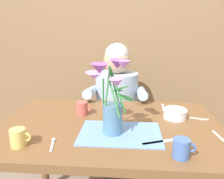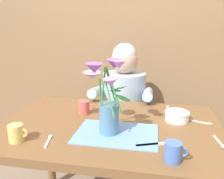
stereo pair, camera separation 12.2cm
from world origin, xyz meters
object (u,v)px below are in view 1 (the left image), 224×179
seated_person (117,113)px  ceramic_bowl (175,113)px  coffee_cup (82,108)px  tea_cup (18,138)px  dinner_knife (162,142)px  ceramic_mug (182,148)px  flower_vase (111,98)px

seated_person → ceramic_bowl: size_ratio=8.35×
coffee_cup → ceramic_bowl: bearing=-1.0°
coffee_cup → tea_cup: 0.44m
seated_person → tea_cup: seated_person is taller
seated_person → dinner_knife: seated_person is taller
ceramic_bowl → tea_cup: bearing=-153.1°
seated_person → dinner_knife: bearing=-75.2°
tea_cup → dinner_knife: bearing=7.6°
ceramic_bowl → ceramic_mug: size_ratio=1.46×
seated_person → ceramic_bowl: 0.66m
dinner_knife → ceramic_bowl: bearing=48.3°
ceramic_mug → coffee_cup: bearing=139.2°
flower_vase → tea_cup: bearing=-159.0°
flower_vase → ceramic_bowl: size_ratio=2.69×
dinner_knife → ceramic_mug: size_ratio=2.04×
flower_vase → ceramic_bowl: flower_vase is taller
ceramic_bowl → ceramic_mug: bearing=-97.3°
flower_vase → ceramic_bowl: 0.44m
ceramic_mug → dinner_knife: bearing=117.0°
coffee_cup → seated_person: bearing=70.0°
seated_person → flower_vase: size_ratio=3.11×
dinner_knife → coffee_cup: 0.53m
ceramic_bowl → coffee_cup: size_ratio=1.46×
ceramic_mug → tea_cup: same height
dinner_knife → flower_vase: bearing=143.5°
seated_person → tea_cup: bearing=-115.8°
flower_vase → ceramic_mug: bearing=-32.1°
dinner_knife → tea_cup: bearing=167.0°
flower_vase → tea_cup: flower_vase is taller
seated_person → ceramic_bowl: (0.36, -0.51, 0.21)m
coffee_cup → tea_cup: bearing=-117.3°
dinner_knife → seated_person: bearing=86.7°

